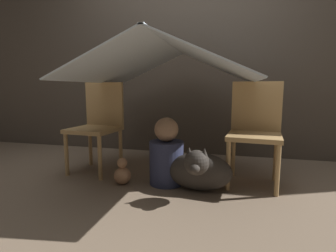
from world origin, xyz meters
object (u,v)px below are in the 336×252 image
Objects in this scene: chair_left at (98,123)px; person_front at (166,156)px; chair_right at (255,128)px; dog at (199,170)px.

person_front is (0.73, -0.21, -0.23)m from chair_left.
chair_left is 1.43m from chair_right.
dog is (1.02, -0.32, -0.29)m from chair_left.
chair_right is (1.43, -0.00, 0.00)m from chair_left.
chair_right reaches higher than dog.
chair_left is 1.69× the size of dog.
chair_left reaches higher than person_front.
chair_left is at bearing 163.96° from person_front.
chair_right is 0.61m from dog.
chair_right is 0.77m from person_front.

